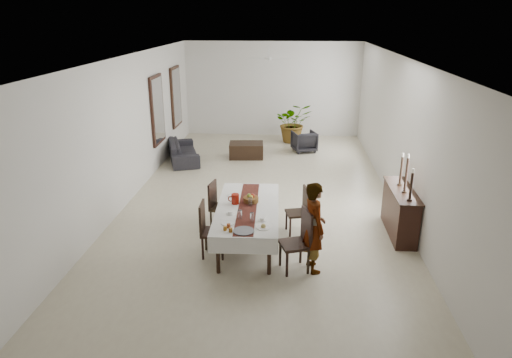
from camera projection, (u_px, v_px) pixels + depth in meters
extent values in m
cube|color=beige|center=(261.00, 199.00, 10.58)|extent=(6.00, 12.00, 0.00)
cube|color=white|center=(262.00, 57.00, 9.49)|extent=(6.00, 12.00, 0.02)
cube|color=silver|center=(272.00, 89.00, 15.66)|extent=(6.00, 0.02, 3.20)
cube|color=silver|center=(222.00, 282.00, 4.41)|extent=(6.00, 0.02, 3.20)
cube|color=silver|center=(128.00, 129.00, 10.25)|extent=(0.02, 12.00, 3.20)
cube|color=silver|center=(400.00, 134.00, 9.83)|extent=(0.02, 12.00, 3.20)
cube|color=black|center=(248.00, 209.00, 8.33)|extent=(1.02, 2.31, 0.05)
cylinder|color=black|center=(218.00, 255.00, 7.45)|extent=(0.07, 0.07, 0.67)
cylinder|color=black|center=(269.00, 256.00, 7.41)|extent=(0.07, 0.07, 0.67)
cylinder|color=black|center=(231.00, 203.00, 9.49)|extent=(0.07, 0.07, 0.67)
cylinder|color=black|center=(271.00, 204.00, 9.45)|extent=(0.07, 0.07, 0.67)
cube|color=silver|center=(248.00, 207.00, 8.32)|extent=(1.19, 2.49, 0.01)
cube|color=white|center=(217.00, 214.00, 8.39)|extent=(0.08, 2.46, 0.29)
cube|color=silver|center=(278.00, 215.00, 8.34)|extent=(0.08, 2.46, 0.29)
cube|color=white|center=(243.00, 246.00, 7.22)|extent=(1.12, 0.04, 0.29)
cube|color=white|center=(251.00, 190.00, 9.52)|extent=(1.12, 0.04, 0.29)
cube|color=#5A2219|center=(248.00, 207.00, 8.32)|extent=(0.40, 2.39, 0.00)
cylinder|color=maroon|center=(235.00, 199.00, 8.43)|extent=(0.15, 0.15, 0.19)
torus|color=maroon|center=(231.00, 199.00, 8.43)|extent=(0.11, 0.02, 0.11)
cylinder|color=white|center=(252.00, 217.00, 7.70)|extent=(0.07, 0.07, 0.16)
cylinder|color=white|center=(240.00, 215.00, 7.80)|extent=(0.07, 0.07, 0.16)
cylinder|color=silver|center=(250.00, 202.00, 8.33)|extent=(0.07, 0.07, 0.16)
cylinder|color=white|center=(262.00, 219.00, 7.76)|extent=(0.09, 0.09, 0.06)
cylinder|color=silver|center=(262.00, 220.00, 7.77)|extent=(0.14, 0.14, 0.01)
cylinder|color=white|center=(230.00, 213.00, 8.01)|extent=(0.09, 0.09, 0.06)
cylinder|color=silver|center=(230.00, 214.00, 8.01)|extent=(0.14, 0.14, 0.01)
cylinder|color=white|center=(263.00, 228.00, 7.50)|extent=(0.23, 0.23, 0.01)
sphere|color=tan|center=(263.00, 226.00, 7.49)|extent=(0.09, 0.09, 0.09)
cylinder|color=silver|center=(228.00, 223.00, 7.66)|extent=(0.23, 0.23, 0.01)
cylinder|color=silver|center=(234.00, 196.00, 8.82)|extent=(0.23, 0.23, 0.01)
cylinder|color=#414247|center=(244.00, 231.00, 7.37)|extent=(0.34, 0.34, 0.02)
cylinder|color=brown|center=(231.00, 230.00, 7.35)|extent=(0.06, 0.06, 0.07)
cylinder|color=#9A5E16|center=(225.00, 228.00, 7.41)|extent=(0.06, 0.06, 0.07)
cylinder|color=maroon|center=(229.00, 226.00, 7.49)|extent=(0.06, 0.06, 0.07)
cylinder|color=brown|center=(251.00, 200.00, 8.52)|extent=(0.29, 0.29, 0.10)
sphere|color=maroon|center=(253.00, 196.00, 8.51)|extent=(0.09, 0.09, 0.09)
sphere|color=olive|center=(249.00, 195.00, 8.53)|extent=(0.08, 0.08, 0.08)
sphere|color=gold|center=(251.00, 197.00, 8.45)|extent=(0.08, 0.08, 0.08)
cube|color=black|center=(294.00, 245.00, 7.50)|extent=(0.57, 0.57, 0.05)
cylinder|color=black|center=(308.00, 262.00, 7.46)|extent=(0.06, 0.06, 0.44)
cylinder|color=black|center=(301.00, 251.00, 7.79)|extent=(0.06, 0.06, 0.44)
cylinder|color=black|center=(287.00, 265.00, 7.37)|extent=(0.06, 0.06, 0.44)
cylinder|color=black|center=(280.00, 254.00, 7.71)|extent=(0.06, 0.06, 0.44)
cube|color=black|center=(307.00, 226.00, 7.45)|extent=(0.18, 0.44, 0.57)
cube|color=black|center=(297.00, 213.00, 8.82)|extent=(0.47, 0.47, 0.04)
cylinder|color=black|center=(306.00, 226.00, 8.77)|extent=(0.05, 0.05, 0.39)
cylinder|color=black|center=(302.00, 219.00, 9.07)|extent=(0.05, 0.05, 0.39)
cylinder|color=black|center=(290.00, 227.00, 8.72)|extent=(0.05, 0.05, 0.39)
cylinder|color=black|center=(286.00, 220.00, 9.02)|extent=(0.05, 0.05, 0.39)
cube|color=black|center=(306.00, 200.00, 8.76)|extent=(0.13, 0.39, 0.50)
cube|color=black|center=(214.00, 232.00, 7.98)|extent=(0.43, 0.43, 0.05)
cylinder|color=black|center=(206.00, 240.00, 8.23)|extent=(0.04, 0.04, 0.42)
cylinder|color=black|center=(203.00, 249.00, 7.90)|extent=(0.04, 0.04, 0.42)
cylinder|color=black|center=(225.00, 240.00, 8.21)|extent=(0.04, 0.04, 0.42)
cylinder|color=black|center=(222.00, 249.00, 7.88)|extent=(0.04, 0.04, 0.42)
cube|color=black|center=(202.00, 217.00, 7.89)|extent=(0.05, 0.42, 0.54)
cube|color=black|center=(221.00, 208.00, 9.04)|extent=(0.47, 0.47, 0.05)
cylinder|color=black|center=(217.00, 214.00, 9.31)|extent=(0.05, 0.05, 0.39)
cylinder|color=black|center=(211.00, 220.00, 9.01)|extent=(0.05, 0.05, 0.39)
cylinder|color=black|center=(232.00, 216.00, 9.22)|extent=(0.05, 0.05, 0.39)
cylinder|color=black|center=(227.00, 222.00, 8.92)|extent=(0.05, 0.05, 0.39)
cube|color=black|center=(212.00, 194.00, 8.99)|extent=(0.12, 0.40, 0.51)
imported|color=gray|center=(314.00, 227.00, 7.41)|extent=(0.52, 0.65, 1.55)
cube|color=black|center=(400.00, 212.00, 8.78)|extent=(0.39, 1.47, 0.88)
cube|color=black|center=(402.00, 190.00, 8.62)|extent=(0.43, 1.53, 0.03)
cylinder|color=black|center=(409.00, 200.00, 8.11)|extent=(0.10, 0.10, 0.03)
cylinder|color=black|center=(411.00, 186.00, 8.02)|extent=(0.05, 0.05, 0.49)
cylinder|color=white|center=(413.00, 171.00, 7.92)|extent=(0.04, 0.04, 0.08)
cylinder|color=black|center=(404.00, 192.00, 8.48)|extent=(0.10, 0.10, 0.03)
cylinder|color=black|center=(406.00, 175.00, 8.36)|extent=(0.05, 0.05, 0.64)
cylinder|color=white|center=(409.00, 156.00, 8.24)|extent=(0.04, 0.04, 0.08)
cylinder|color=black|center=(400.00, 184.00, 8.84)|extent=(0.10, 0.10, 0.03)
cylinder|color=black|center=(401.00, 170.00, 8.75)|extent=(0.05, 0.05, 0.54)
cylinder|color=beige|center=(403.00, 155.00, 8.64)|extent=(0.04, 0.04, 0.08)
imported|color=#262429|center=(183.00, 151.00, 13.29)|extent=(1.32, 2.07, 0.56)
imported|color=black|center=(304.00, 141.00, 14.15)|extent=(0.86, 0.87, 0.63)
cube|color=black|center=(246.00, 150.00, 13.58)|extent=(1.04, 0.74, 0.44)
imported|color=#315D25|center=(293.00, 122.00, 15.11)|extent=(1.35, 1.22, 1.31)
cube|color=black|center=(157.00, 110.00, 12.31)|extent=(0.06, 1.05, 1.85)
cube|color=white|center=(159.00, 110.00, 12.31)|extent=(0.01, 0.90, 1.70)
cube|color=black|center=(176.00, 97.00, 14.28)|extent=(0.06, 1.05, 1.85)
cube|color=silver|center=(177.00, 97.00, 14.27)|extent=(0.01, 0.90, 1.70)
cylinder|color=silver|center=(269.00, 51.00, 12.34)|extent=(0.04, 0.04, 0.20)
cylinder|color=white|center=(269.00, 59.00, 12.41)|extent=(0.16, 0.16, 0.08)
cube|color=silver|center=(269.00, 57.00, 12.74)|extent=(0.10, 0.55, 0.01)
cube|color=silver|center=(268.00, 60.00, 12.08)|extent=(0.10, 0.55, 0.01)
cube|color=silver|center=(281.00, 59.00, 12.38)|extent=(0.55, 0.10, 0.01)
cube|color=silver|center=(256.00, 58.00, 12.43)|extent=(0.55, 0.10, 0.01)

